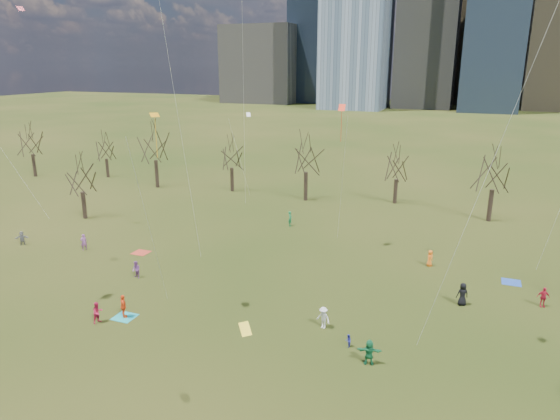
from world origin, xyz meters
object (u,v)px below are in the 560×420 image
(person_4, at_px, (123,306))
(blanket_teal, at_px, (125,317))
(blanket_crimson, at_px, (141,253))
(blanket_navy, at_px, (511,282))
(person_2, at_px, (98,312))

(person_4, bearing_deg, blanket_teal, -28.55)
(blanket_teal, bearing_deg, blanket_crimson, 121.14)
(blanket_teal, distance_m, blanket_navy, 32.92)
(blanket_teal, distance_m, person_4, 0.91)
(blanket_crimson, bearing_deg, blanket_teal, -58.86)
(blanket_navy, bearing_deg, blanket_teal, -147.77)
(blanket_teal, relative_size, person_4, 0.86)
(person_2, height_order, person_4, person_4)
(blanket_crimson, relative_size, person_2, 0.97)
(blanket_teal, relative_size, person_2, 0.97)
(person_2, distance_m, person_4, 1.86)
(person_4, bearing_deg, blanket_navy, -104.51)
(blanket_navy, xyz_separation_m, blanket_crimson, (-34.92, -5.85, 0.00))
(blanket_crimson, xyz_separation_m, person_4, (7.09, -11.74, 0.91))
(person_2, bearing_deg, blanket_teal, -29.79)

